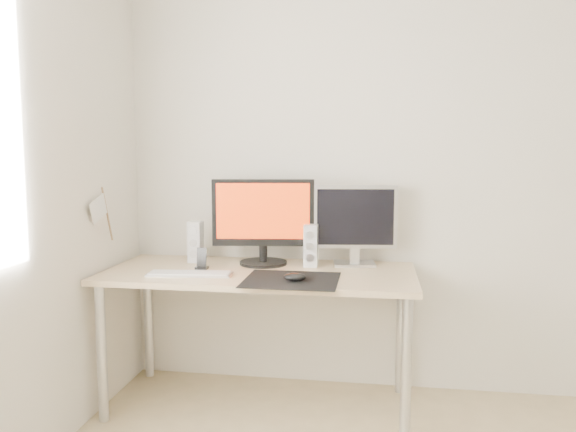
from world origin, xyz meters
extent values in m
plane|color=white|center=(0.00, 1.75, 1.25)|extent=(3.50, 0.00, 3.50)
cube|color=black|center=(-0.73, 1.19, 0.73)|extent=(0.45, 0.40, 0.00)
ellipsoid|color=black|center=(-0.71, 1.16, 0.75)|extent=(0.11, 0.06, 0.04)
cube|color=#D1B587|center=(-0.93, 1.38, 0.71)|extent=(1.60, 0.70, 0.03)
cylinder|color=silver|center=(-1.67, 1.09, 0.35)|extent=(0.05, 0.05, 0.70)
cylinder|color=silver|center=(-0.19, 1.09, 0.35)|extent=(0.05, 0.05, 0.70)
cylinder|color=silver|center=(-1.67, 1.67, 0.35)|extent=(0.05, 0.05, 0.70)
cylinder|color=silver|center=(-0.19, 1.67, 0.35)|extent=(0.05, 0.05, 0.70)
cylinder|color=black|center=(-0.94, 1.55, 0.74)|extent=(0.29, 0.29, 0.02)
cylinder|color=black|center=(-0.94, 1.55, 0.81)|extent=(0.05, 0.05, 0.12)
cube|color=black|center=(-0.94, 1.54, 1.02)|extent=(0.55, 0.12, 0.36)
cube|color=#E2510B|center=(-0.94, 1.52, 1.03)|extent=(0.50, 0.07, 0.30)
cube|color=silver|center=(-0.45, 1.60, 0.74)|extent=(0.24, 0.19, 0.01)
cube|color=silver|center=(-0.45, 1.60, 0.80)|extent=(0.05, 0.05, 0.10)
cube|color=#B9B9BB|center=(-0.45, 1.60, 0.99)|extent=(0.45, 0.10, 0.34)
cube|color=black|center=(-0.45, 1.58, 0.99)|extent=(0.41, 0.05, 0.30)
cube|color=white|center=(-1.33, 1.55, 0.84)|extent=(0.07, 0.08, 0.23)
cylinder|color=silver|center=(-1.33, 1.51, 0.78)|extent=(0.04, 0.01, 0.04)
cylinder|color=#ABABAD|center=(-1.33, 1.51, 0.84)|extent=(0.04, 0.01, 0.04)
cylinder|color=#ADADAF|center=(-1.33, 1.51, 0.91)|extent=(0.04, 0.01, 0.04)
cube|color=silver|center=(-0.68, 1.53, 0.84)|extent=(0.07, 0.08, 0.23)
cylinder|color=silver|center=(-0.68, 1.49, 0.78)|extent=(0.04, 0.01, 0.04)
cylinder|color=silver|center=(-0.68, 1.49, 0.84)|extent=(0.04, 0.01, 0.04)
cylinder|color=#B8B8BA|center=(-0.68, 1.49, 0.91)|extent=(0.04, 0.01, 0.04)
cube|color=silver|center=(-1.25, 1.22, 0.73)|extent=(0.43, 0.16, 0.01)
cube|color=white|center=(-1.25, 1.22, 0.74)|extent=(0.41, 0.14, 0.01)
cube|color=black|center=(-1.24, 1.37, 0.74)|extent=(0.06, 0.05, 0.01)
cube|color=black|center=(-1.24, 1.37, 0.79)|extent=(0.05, 0.02, 0.10)
cylinder|color=#A57F54|center=(-1.72, 1.30, 1.02)|extent=(0.01, 0.10, 0.29)
cube|color=white|center=(-1.72, 1.21, 1.06)|extent=(0.00, 0.19, 0.15)
camera|label=1|loc=(-0.34, -1.42, 1.34)|focal=35.00mm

